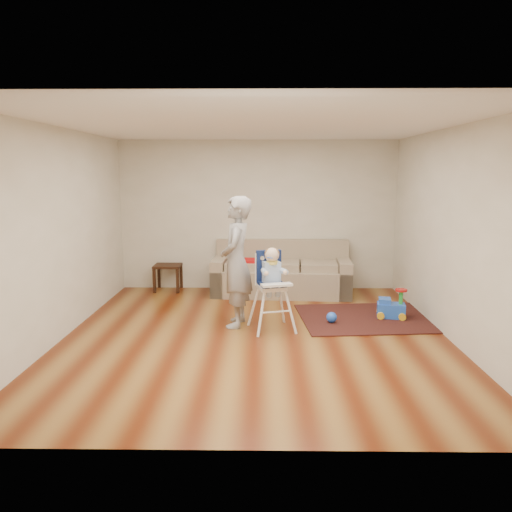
{
  "coord_description": "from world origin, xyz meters",
  "views": [
    {
      "loc": [
        0.1,
        -6.31,
        2.14
      ],
      "look_at": [
        0.0,
        0.4,
        1.0
      ],
      "focal_mm": 35.0,
      "sensor_mm": 36.0,
      "label": 1
    }
  ],
  "objects_px": {
    "sofa": "(281,268)",
    "high_chair": "(272,290)",
    "side_table": "(168,277)",
    "ride_on_toy": "(391,303)",
    "toy_ball": "(332,317)",
    "adult": "(236,262)"
  },
  "relations": [
    {
      "from": "toy_ball",
      "to": "high_chair",
      "type": "distance_m",
      "value": 1.01
    },
    {
      "from": "sofa",
      "to": "high_chair",
      "type": "distance_m",
      "value": 2.04
    },
    {
      "from": "high_chair",
      "to": "adult",
      "type": "relative_size",
      "value": 0.63
    },
    {
      "from": "ride_on_toy",
      "to": "side_table",
      "type": "bearing_deg",
      "value": 164.98
    },
    {
      "from": "sofa",
      "to": "side_table",
      "type": "relative_size",
      "value": 5.15
    },
    {
      "from": "sofa",
      "to": "high_chair",
      "type": "relative_size",
      "value": 2.14
    },
    {
      "from": "side_table",
      "to": "toy_ball",
      "type": "distance_m",
      "value": 3.37
    },
    {
      "from": "adult",
      "to": "side_table",
      "type": "bearing_deg",
      "value": -142.53
    },
    {
      "from": "side_table",
      "to": "high_chair",
      "type": "xyz_separation_m",
      "value": [
        1.85,
        -2.28,
        0.31
      ]
    },
    {
      "from": "adult",
      "to": "toy_ball",
      "type": "bearing_deg",
      "value": 98.5
    },
    {
      "from": "toy_ball",
      "to": "high_chair",
      "type": "bearing_deg",
      "value": -162.01
    },
    {
      "from": "sofa",
      "to": "side_table",
      "type": "xyz_separation_m",
      "value": [
        -2.05,
        0.24,
        -0.22
      ]
    },
    {
      "from": "side_table",
      "to": "adult",
      "type": "distance_m",
      "value": 2.58
    },
    {
      "from": "side_table",
      "to": "ride_on_toy",
      "type": "distance_m",
      "value": 4.01
    },
    {
      "from": "ride_on_toy",
      "to": "toy_ball",
      "type": "bearing_deg",
      "value": -152.87
    },
    {
      "from": "side_table",
      "to": "high_chair",
      "type": "bearing_deg",
      "value": -50.92
    },
    {
      "from": "side_table",
      "to": "toy_ball",
      "type": "height_order",
      "value": "side_table"
    },
    {
      "from": "sofa",
      "to": "adult",
      "type": "relative_size",
      "value": 1.35
    },
    {
      "from": "side_table",
      "to": "ride_on_toy",
      "type": "xyz_separation_m",
      "value": [
        3.62,
        -1.73,
        -0.0
      ]
    },
    {
      "from": "toy_ball",
      "to": "side_table",
      "type": "bearing_deg",
      "value": 143.58
    },
    {
      "from": "sofa",
      "to": "ride_on_toy",
      "type": "bearing_deg",
      "value": -39.56
    },
    {
      "from": "side_table",
      "to": "ride_on_toy",
      "type": "height_order",
      "value": "side_table"
    }
  ]
}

